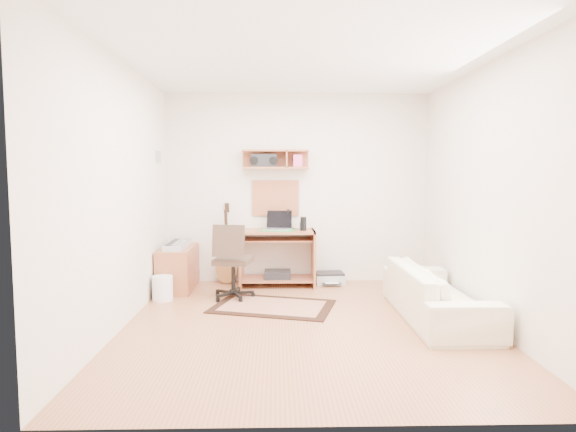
{
  "coord_description": "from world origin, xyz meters",
  "views": [
    {
      "loc": [
        -0.29,
        -4.8,
        1.51
      ],
      "look_at": [
        -0.15,
        1.05,
        1.0
      ],
      "focal_mm": 30.54,
      "sensor_mm": 36.0,
      "label": 1
    }
  ],
  "objects_px": {
    "cabinet": "(178,268)",
    "sofa": "(437,284)",
    "printer": "(329,277)",
    "task_chair": "(233,261)",
    "desk": "(277,258)"
  },
  "relations": [
    {
      "from": "cabinet",
      "to": "sofa",
      "type": "bearing_deg",
      "value": -25.09
    },
    {
      "from": "task_chair",
      "to": "sofa",
      "type": "height_order",
      "value": "task_chair"
    },
    {
      "from": "desk",
      "to": "task_chair",
      "type": "bearing_deg",
      "value": -127.87
    },
    {
      "from": "task_chair",
      "to": "printer",
      "type": "distance_m",
      "value": 1.52
    },
    {
      "from": "desk",
      "to": "task_chair",
      "type": "distance_m",
      "value": 0.87
    },
    {
      "from": "task_chair",
      "to": "printer",
      "type": "xyz_separation_m",
      "value": [
        1.25,
        0.77,
        -0.38
      ]
    },
    {
      "from": "cabinet",
      "to": "sofa",
      "type": "xyz_separation_m",
      "value": [
        2.96,
        -1.39,
        0.09
      ]
    },
    {
      "from": "task_chair",
      "to": "sofa",
      "type": "distance_m",
      "value": 2.36
    },
    {
      "from": "desk",
      "to": "printer",
      "type": "xyz_separation_m",
      "value": [
        0.71,
        0.08,
        -0.29
      ]
    },
    {
      "from": "printer",
      "to": "task_chair",
      "type": "bearing_deg",
      "value": -151.9
    },
    {
      "from": "printer",
      "to": "sofa",
      "type": "xyz_separation_m",
      "value": [
        0.94,
        -1.64,
        0.28
      ]
    },
    {
      "from": "cabinet",
      "to": "sofa",
      "type": "relative_size",
      "value": 0.49
    },
    {
      "from": "printer",
      "to": "sofa",
      "type": "distance_m",
      "value": 1.92
    },
    {
      "from": "task_chair",
      "to": "desk",
      "type": "bearing_deg",
      "value": 62.96
    },
    {
      "from": "sofa",
      "to": "task_chair",
      "type": "bearing_deg",
      "value": 68.26
    }
  ]
}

